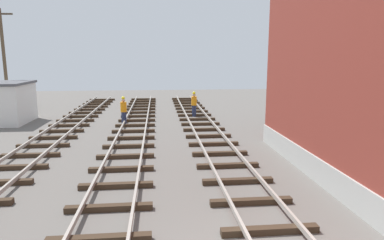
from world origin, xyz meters
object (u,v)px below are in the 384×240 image
Objects in this scene: utility_pole_far at (4,60)px; track_worker_foreground at (194,104)px; control_hut at (6,102)px; track_worker_distant at (124,111)px.

track_worker_foreground is (14.13, -2.29, -3.22)m from utility_pole_far.
utility_pole_far is (-1.28, 3.47, 2.76)m from control_hut.
control_hut is 4.61m from utility_pole_far.
utility_pole_far is 4.23× the size of track_worker_distant.
control_hut is 0.48× the size of utility_pole_far.
control_hut is 12.91m from track_worker_foreground.
track_worker_distant is at bearing -10.30° from control_hut.
control_hut reaches higher than track_worker_foreground.
track_worker_distant is at bearing -28.05° from utility_pole_far.
track_worker_foreground and track_worker_distant have the same top height.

